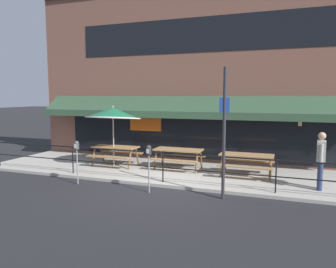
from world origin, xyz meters
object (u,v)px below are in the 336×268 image
picnic_table_right (246,159)px  pedestrian_walking (321,158)px  picnic_table_left (115,150)px  patio_umbrella_left (113,113)px  street_sign_pole (224,132)px  picnic_table_centre (178,153)px  parking_meter_near (77,149)px  parking_meter_far (149,155)px

picnic_table_right → pedestrian_walking: (2.23, -0.89, 0.35)m
picnic_table_left → patio_umbrella_left: 1.48m
picnic_table_right → street_sign_pole: 2.73m
picnic_table_centre → parking_meter_near: (-2.51, -2.80, 0.44)m
patio_umbrella_left → parking_meter_far: patio_umbrella_left is taller
patio_umbrella_left → street_sign_pole: 5.30m
pedestrian_walking → parking_meter_far: size_ratio=1.20×
picnic_table_right → street_sign_pole: (-0.34, -2.44, 1.17)m
picnic_table_left → picnic_table_centre: size_ratio=1.00×
picnic_table_centre → pedestrian_walking: size_ratio=1.05×
picnic_table_centre → patio_umbrella_left: 2.97m
parking_meter_far → street_sign_pole: street_sign_pole is taller
pedestrian_walking → parking_meter_near: pedestrian_walking is taller
parking_meter_near → street_sign_pole: (4.72, 0.11, 0.72)m
pedestrian_walking → street_sign_pole: 3.11m
parking_meter_near → picnic_table_left: bearing=90.8°
picnic_table_left → parking_meter_far: 3.71m
pedestrian_walking → parking_meter_near: bearing=-167.2°
picnic_table_right → parking_meter_near: 5.69m
picnic_table_right → street_sign_pole: street_sign_pole is taller
parking_meter_far → picnic_table_left: bearing=134.8°
picnic_table_right → street_sign_pole: bearing=-97.9°
parking_meter_far → patio_umbrella_left: bearing=136.2°
picnic_table_left → pedestrian_walking: size_ratio=1.05×
picnic_table_left → parking_meter_near: bearing=-89.2°
picnic_table_right → parking_meter_far: size_ratio=1.27×
picnic_table_left → picnic_table_right: same height
parking_meter_far → street_sign_pole: 2.29m
picnic_table_left → parking_meter_near: 2.59m
parking_meter_near → street_sign_pole: size_ratio=0.39×
patio_umbrella_left → pedestrian_walking: 7.46m
picnic_table_left → patio_umbrella_left: (0.00, -0.13, 1.47)m
picnic_table_centre → parking_meter_far: bearing=-89.1°
picnic_table_right → parking_meter_near: (-5.06, -2.55, 0.44)m
parking_meter_near → picnic_table_right: bearing=26.7°
picnic_table_centre → patio_umbrella_left: (-2.55, -0.38, 1.47)m
patio_umbrella_left → picnic_table_right: bearing=1.5°
parking_meter_near → picnic_table_centre: bearing=48.1°
picnic_table_left → picnic_table_right: (5.10, 0.00, 0.00)m
picnic_table_right → parking_meter_near: bearing=-153.3°
patio_umbrella_left → parking_meter_near: bearing=-89.2°
picnic_table_centre → parking_meter_far: 2.90m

